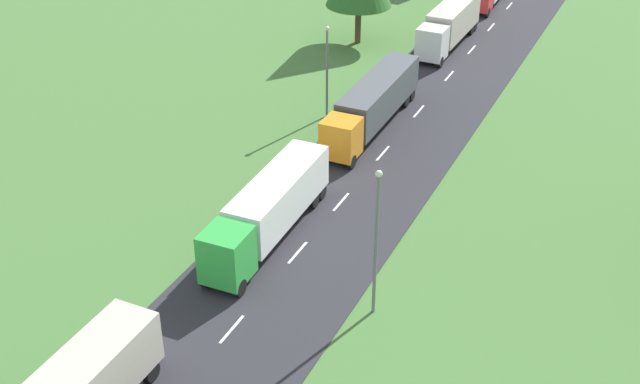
{
  "coord_description": "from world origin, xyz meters",
  "views": [
    {
      "loc": [
        18.09,
        -2.33,
        27.85
      ],
      "look_at": [
        0.12,
        35.94,
        2.71
      ],
      "focal_mm": 46.26,
      "sensor_mm": 36.0,
      "label": 1
    }
  ],
  "objects_px": {
    "truck_fourth": "(449,24)",
    "lamppost_second": "(376,237)",
    "truck_third": "(373,102)",
    "lamppost_third": "(327,67)",
    "truck_second": "(269,208)"
  },
  "relations": [
    {
      "from": "truck_third",
      "to": "lamppost_second",
      "type": "height_order",
      "value": "lamppost_second"
    },
    {
      "from": "truck_fourth",
      "to": "lamppost_second",
      "type": "height_order",
      "value": "lamppost_second"
    },
    {
      "from": "lamppost_third",
      "to": "truck_fourth",
      "type": "bearing_deg",
      "value": 78.22
    },
    {
      "from": "truck_second",
      "to": "truck_third",
      "type": "xyz_separation_m",
      "value": [
        -0.04,
        16.62,
        -0.01
      ]
    },
    {
      "from": "truck_fourth",
      "to": "lamppost_third",
      "type": "relative_size",
      "value": 1.61
    },
    {
      "from": "lamppost_second",
      "to": "lamppost_third",
      "type": "relative_size",
      "value": 1.17
    },
    {
      "from": "truck_fourth",
      "to": "lamppost_third",
      "type": "height_order",
      "value": "lamppost_third"
    },
    {
      "from": "truck_third",
      "to": "lamppost_second",
      "type": "bearing_deg",
      "value": -67.83
    },
    {
      "from": "truck_fourth",
      "to": "lamppost_second",
      "type": "distance_m",
      "value": 40.55
    },
    {
      "from": "truck_third",
      "to": "lamppost_third",
      "type": "relative_size",
      "value": 1.91
    },
    {
      "from": "truck_third",
      "to": "lamppost_third",
      "type": "distance_m",
      "value": 4.48
    },
    {
      "from": "truck_second",
      "to": "lamppost_third",
      "type": "relative_size",
      "value": 1.71
    },
    {
      "from": "truck_third",
      "to": "lamppost_second",
      "type": "distance_m",
      "value": 22.24
    },
    {
      "from": "truck_second",
      "to": "lamppost_second",
      "type": "bearing_deg",
      "value": -24.8
    },
    {
      "from": "truck_second",
      "to": "truck_third",
      "type": "height_order",
      "value": "truck_second"
    }
  ]
}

